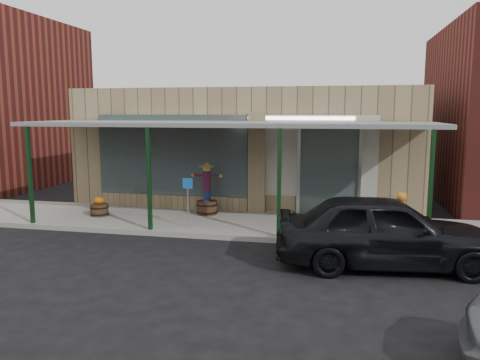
% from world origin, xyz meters
% --- Properties ---
extents(ground, '(120.00, 120.00, 0.00)m').
position_xyz_m(ground, '(0.00, 0.00, 0.00)').
color(ground, black).
rests_on(ground, ground).
extents(sidewalk, '(40.00, 3.20, 0.15)m').
position_xyz_m(sidewalk, '(0.00, 3.60, 0.07)').
color(sidewalk, gray).
rests_on(sidewalk, ground).
extents(storefront, '(12.00, 6.25, 4.20)m').
position_xyz_m(storefront, '(-0.00, 8.16, 2.09)').
color(storefront, '#94815A').
rests_on(storefront, ground).
extents(awning, '(12.00, 3.00, 3.04)m').
position_xyz_m(awning, '(0.00, 3.56, 3.01)').
color(awning, slate).
rests_on(awning, ground).
extents(block_buildings_near, '(61.00, 8.00, 8.00)m').
position_xyz_m(block_buildings_near, '(2.01, 9.20, 3.77)').
color(block_buildings_near, maroon).
rests_on(block_buildings_near, ground).
extents(barrel_scarecrow, '(1.02, 0.69, 1.69)m').
position_xyz_m(barrel_scarecrow, '(-0.78, 4.34, 0.72)').
color(barrel_scarecrow, '#452F1B').
rests_on(barrel_scarecrow, sidewalk).
extents(barrel_pumpkin, '(0.70, 0.70, 0.66)m').
position_xyz_m(barrel_pumpkin, '(-4.05, 3.44, 0.38)').
color(barrel_pumpkin, '#452F1B').
rests_on(barrel_pumpkin, sidewalk).
extents(handicap_sign, '(0.29, 0.04, 1.41)m').
position_xyz_m(handicap_sign, '(-0.83, 2.58, 1.06)').
color(handicap_sign, gray).
rests_on(handicap_sign, sidewalk).
extents(parked_sedan, '(4.96, 2.42, 1.63)m').
position_xyz_m(parked_sedan, '(4.35, 0.69, 0.82)').
color(parked_sedan, black).
rests_on(parked_sedan, ground).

